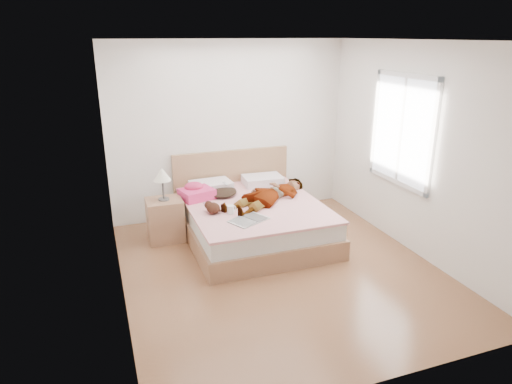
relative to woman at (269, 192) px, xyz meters
The scene contains 11 objects.
ground 1.22m from the woman, 103.69° to the right, with size 4.00×4.00×0.00m, color #4E2C18.
woman is the anchor object (origin of this frame).
hair 0.73m from the woman, 141.71° to the left, with size 0.46×0.57×0.08m, color black.
phone 0.64m from the woman, 141.34° to the left, with size 0.04×0.08×0.01m, color silver.
room_shell 1.91m from the woman, 25.22° to the right, with size 4.00×4.00×4.00m.
bed 0.42m from the woman, behind, with size 1.80×2.08×1.00m.
towel 1.00m from the woman, 158.49° to the left, with size 0.51×0.45×0.23m.
magazine 0.81m from the woman, 128.95° to the right, with size 0.54×0.47×0.03m.
coffee_mug 0.72m from the woman, 153.38° to the right, with size 0.14×0.12×0.11m.
plush_toy 0.89m from the woman, 165.03° to the right, with size 0.22×0.28×0.14m.
nightstand 1.44m from the woman, 168.50° to the left, with size 0.48×0.42×1.01m.
Camera 1 is at (-1.91, -4.46, 2.66)m, focal length 32.00 mm.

